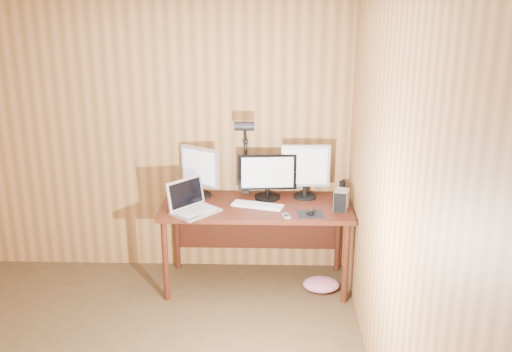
{
  "coord_description": "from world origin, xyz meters",
  "views": [
    {
      "loc": [
        1.06,
        -2.89,
        2.46
      ],
      "look_at": [
        0.93,
        1.58,
        1.02
      ],
      "focal_mm": 40.0,
      "sensor_mm": 36.0,
      "label": 1
    }
  ],
  "objects_px": {
    "phone": "(286,216)",
    "speaker": "(342,188)",
    "desk": "(256,215)",
    "monitor_left": "(200,170)",
    "monitor_center": "(267,176)",
    "desk_lamp": "(245,146)",
    "monitor_right": "(305,169)",
    "keyboard": "(258,205)",
    "hard_drive": "(341,200)",
    "laptop": "(192,204)",
    "mouse": "(310,212)"
  },
  "relations": [
    {
      "from": "monitor_right",
      "to": "laptop",
      "type": "height_order",
      "value": "monitor_right"
    },
    {
      "from": "desk",
      "to": "desk_lamp",
      "type": "xyz_separation_m",
      "value": [
        -0.1,
        0.14,
        0.57
      ]
    },
    {
      "from": "laptop",
      "to": "phone",
      "type": "distance_m",
      "value": 0.78
    },
    {
      "from": "phone",
      "to": "speaker",
      "type": "height_order",
      "value": "speaker"
    },
    {
      "from": "keyboard",
      "to": "mouse",
      "type": "distance_m",
      "value": 0.46
    },
    {
      "from": "desk",
      "to": "speaker",
      "type": "xyz_separation_m",
      "value": [
        0.75,
        0.19,
        0.19
      ]
    },
    {
      "from": "monitor_left",
      "to": "phone",
      "type": "relative_size",
      "value": 4.0
    },
    {
      "from": "desk",
      "to": "monitor_left",
      "type": "height_order",
      "value": "monitor_left"
    },
    {
      "from": "speaker",
      "to": "desk_lamp",
      "type": "height_order",
      "value": "desk_lamp"
    },
    {
      "from": "desk_lamp",
      "to": "monitor_right",
      "type": "bearing_deg",
      "value": 0.42
    },
    {
      "from": "keyboard",
      "to": "phone",
      "type": "height_order",
      "value": "keyboard"
    },
    {
      "from": "desk",
      "to": "monitor_right",
      "type": "relative_size",
      "value": 3.37
    },
    {
      "from": "monitor_left",
      "to": "desk",
      "type": "bearing_deg",
      "value": 17.54
    },
    {
      "from": "monitor_right",
      "to": "desk_lamp",
      "type": "bearing_deg",
      "value": 174.48
    },
    {
      "from": "desk_lamp",
      "to": "laptop",
      "type": "bearing_deg",
      "value": -133.51
    },
    {
      "from": "hard_drive",
      "to": "desk_lamp",
      "type": "bearing_deg",
      "value": 174.85
    },
    {
      "from": "laptop",
      "to": "desk",
      "type": "bearing_deg",
      "value": -22.79
    },
    {
      "from": "laptop",
      "to": "keyboard",
      "type": "xyz_separation_m",
      "value": [
        0.54,
        0.13,
        -0.05
      ]
    },
    {
      "from": "monitor_center",
      "to": "mouse",
      "type": "distance_m",
      "value": 0.54
    },
    {
      "from": "monitor_left",
      "to": "keyboard",
      "type": "relative_size",
      "value": 0.98
    },
    {
      "from": "phone",
      "to": "mouse",
      "type": "bearing_deg",
      "value": 1.13
    },
    {
      "from": "monitor_left",
      "to": "hard_drive",
      "type": "relative_size",
      "value": 2.47
    },
    {
      "from": "phone",
      "to": "monitor_center",
      "type": "bearing_deg",
      "value": 95.82
    },
    {
      "from": "monitor_center",
      "to": "mouse",
      "type": "xyz_separation_m",
      "value": [
        0.35,
        -0.37,
        -0.18
      ]
    },
    {
      "from": "desk",
      "to": "hard_drive",
      "type": "bearing_deg",
      "value": -14.08
    },
    {
      "from": "monitor_center",
      "to": "desk",
      "type": "bearing_deg",
      "value": -141.65
    },
    {
      "from": "laptop",
      "to": "phone",
      "type": "relative_size",
      "value": 4.13
    },
    {
      "from": "desk",
      "to": "keyboard",
      "type": "distance_m",
      "value": 0.18
    },
    {
      "from": "monitor_center",
      "to": "monitor_left",
      "type": "distance_m",
      "value": 0.59
    },
    {
      "from": "desk",
      "to": "monitor_left",
      "type": "distance_m",
      "value": 0.62
    },
    {
      "from": "mouse",
      "to": "hard_drive",
      "type": "height_order",
      "value": "hard_drive"
    },
    {
      "from": "monitor_center",
      "to": "speaker",
      "type": "relative_size",
      "value": 4.0
    },
    {
      "from": "monitor_left",
      "to": "desk_lamp",
      "type": "xyz_separation_m",
      "value": [
        0.39,
        0.02,
        0.21
      ]
    },
    {
      "from": "keyboard",
      "to": "phone",
      "type": "distance_m",
      "value": 0.33
    },
    {
      "from": "laptop",
      "to": "desk_lamp",
      "type": "xyz_separation_m",
      "value": [
        0.42,
        0.39,
        0.39
      ]
    },
    {
      "from": "speaker",
      "to": "desk_lamp",
      "type": "relative_size",
      "value": 0.17
    },
    {
      "from": "desk",
      "to": "monitor_right",
      "type": "distance_m",
      "value": 0.58
    },
    {
      "from": "laptop",
      "to": "keyboard",
      "type": "bearing_deg",
      "value": -34.23
    },
    {
      "from": "laptop",
      "to": "speaker",
      "type": "height_order",
      "value": "laptop"
    },
    {
      "from": "monitor_right",
      "to": "desk_lamp",
      "type": "xyz_separation_m",
      "value": [
        -0.52,
        0.03,
        0.2
      ]
    },
    {
      "from": "phone",
      "to": "speaker",
      "type": "bearing_deg",
      "value": 32.18
    },
    {
      "from": "monitor_left",
      "to": "speaker",
      "type": "bearing_deg",
      "value": 34.85
    },
    {
      "from": "desk",
      "to": "phone",
      "type": "height_order",
      "value": "phone"
    },
    {
      "from": "desk",
      "to": "monitor_right",
      "type": "xyz_separation_m",
      "value": [
        0.42,
        0.12,
        0.38
      ]
    },
    {
      "from": "phone",
      "to": "speaker",
      "type": "distance_m",
      "value": 0.74
    },
    {
      "from": "hard_drive",
      "to": "laptop",
      "type": "bearing_deg",
      "value": -160.16
    },
    {
      "from": "monitor_right",
      "to": "speaker",
      "type": "xyz_separation_m",
      "value": [
        0.33,
        0.08,
        -0.19
      ]
    },
    {
      "from": "hard_drive",
      "to": "speaker",
      "type": "xyz_separation_m",
      "value": [
        0.05,
        0.37,
        -0.02
      ]
    },
    {
      "from": "desk",
      "to": "speaker",
      "type": "relative_size",
      "value": 12.59
    },
    {
      "from": "monitor_center",
      "to": "keyboard",
      "type": "bearing_deg",
      "value": -115.76
    }
  ]
}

